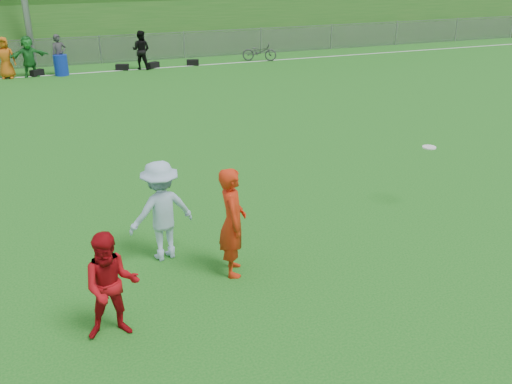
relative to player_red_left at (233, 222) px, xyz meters
name	(u,v)px	position (x,y,z in m)	size (l,w,h in m)	color
ground	(223,277)	(-0.21, -0.12, -0.95)	(120.00, 120.00, 0.00)	#146119
sideline_far	(106,71)	(-0.21, 17.88, -0.94)	(60.00, 0.10, 0.01)	white
fence	(100,49)	(-0.21, 19.88, -0.30)	(58.00, 0.06, 1.30)	gray
berm	(81,8)	(-0.21, 30.88, 0.55)	(120.00, 18.00, 3.00)	#1D5718
spectator_row	(39,56)	(-2.90, 17.88, -0.10)	(9.12, 0.96, 1.69)	#AA0B24
gear_bags	(128,67)	(0.75, 17.98, -0.82)	(7.42, 0.56, 0.26)	black
player_red_left	(233,222)	(0.00, 0.00, 0.00)	(0.69, 0.45, 1.90)	red
player_red_center	(111,286)	(-2.10, -1.06, -0.14)	(0.79, 0.61, 1.62)	#A50B12
player_blue	(161,211)	(-1.01, 0.91, -0.04)	(1.17, 0.67, 1.81)	#9CBED8
frisbee	(429,147)	(4.60, 1.16, 0.39)	(0.28, 0.28, 0.03)	white
recycling_bin	(61,65)	(-2.08, 17.73, -0.52)	(0.58, 0.58, 0.87)	#0F2DAD
bicycle	(259,52)	(7.03, 18.00, -0.52)	(0.57, 1.63, 0.85)	#333336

